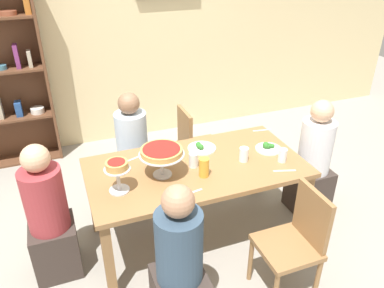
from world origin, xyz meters
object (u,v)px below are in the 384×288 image
(diner_head_east, at_px, (312,166))
(chair_far_right, at_px, (195,143))
(salad_plate_far_diner, at_px, (201,148))
(cutlery_spare_fork, at_px, (169,151))
(beer_glass_amber_tall, at_px, (204,167))
(cutlery_knife_far, at_px, (285,171))
(water_glass_clear_spare, at_px, (283,155))
(cutlery_fork_near, at_px, (191,193))
(personal_pizza_stand, at_px, (117,170))
(cutlery_fork_far, at_px, (137,157))
(chair_near_right, at_px, (296,239))
(diner_far_left, at_px, (133,156))
(salad_plate_near_diner, at_px, (268,148))
(diner_near_left, at_px, (180,271))
(water_glass_clear_near, at_px, (244,154))
(diner_head_west, at_px, (50,222))
(deep_dish_pizza_stand, at_px, (162,153))
(cutlery_knife_near, at_px, (262,130))
(water_glass_clear_far, at_px, (194,160))
(dining_table, at_px, (196,174))

(diner_head_east, bearing_deg, chair_far_right, -43.04)
(salad_plate_far_diner, distance_m, cutlery_spare_fork, 0.28)
(beer_glass_amber_tall, height_order, cutlery_knife_far, beer_glass_amber_tall)
(water_glass_clear_spare, relative_size, cutlery_fork_near, 0.63)
(diner_head_east, bearing_deg, personal_pizza_stand, 3.10)
(beer_glass_amber_tall, height_order, cutlery_fork_far, beer_glass_amber_tall)
(chair_near_right, relative_size, cutlery_fork_near, 4.83)
(diner_far_left, distance_m, water_glass_clear_spare, 1.44)
(salad_plate_near_diner, relative_size, beer_glass_amber_tall, 1.44)
(diner_near_left, xyz_separation_m, diner_far_left, (0.05, 1.53, 0.00))
(cutlery_fork_near, bearing_deg, water_glass_clear_near, 15.49)
(diner_head_west, relative_size, beer_glass_amber_tall, 7.37)
(water_glass_clear_near, xyz_separation_m, cutlery_fork_near, (-0.57, -0.27, -0.06))
(personal_pizza_stand, bearing_deg, deep_dish_pizza_stand, 14.00)
(chair_near_right, bearing_deg, cutlery_spare_fork, 28.02)
(cutlery_knife_near, bearing_deg, cutlery_spare_fork, 12.70)
(diner_head_east, relative_size, water_glass_clear_far, 9.62)
(water_glass_clear_far, relative_size, cutlery_spare_fork, 0.66)
(water_glass_clear_near, bearing_deg, diner_head_east, 3.18)
(water_glass_clear_far, bearing_deg, diner_head_east, -0.91)
(dining_table, distance_m, cutlery_fork_near, 0.39)
(deep_dish_pizza_stand, bearing_deg, beer_glass_amber_tall, -23.00)
(personal_pizza_stand, xyz_separation_m, salad_plate_far_diner, (0.79, 0.36, -0.17))
(dining_table, relative_size, chair_near_right, 2.03)
(water_glass_clear_near, height_order, cutlery_fork_far, water_glass_clear_near)
(diner_head_west, bearing_deg, chair_far_right, 27.54)
(chair_near_right, height_order, cutlery_fork_far, chair_near_right)
(beer_glass_amber_tall, distance_m, water_glass_clear_near, 0.40)
(chair_far_right, relative_size, salad_plate_far_diner, 3.50)
(cutlery_spare_fork, bearing_deg, dining_table, 131.10)
(water_glass_clear_near, bearing_deg, deep_dish_pizza_stand, 177.26)
(beer_glass_amber_tall, relative_size, cutlery_knife_far, 0.87)
(diner_far_left, height_order, salad_plate_far_diner, diner_far_left)
(chair_near_right, bearing_deg, chair_far_right, 5.79)
(personal_pizza_stand, bearing_deg, diner_far_left, 71.76)
(water_glass_clear_spare, relative_size, cutlery_knife_near, 0.63)
(chair_near_right, bearing_deg, cutlery_knife_near, -17.61)
(cutlery_fork_near, bearing_deg, water_glass_clear_far, 56.30)
(cutlery_spare_fork, bearing_deg, water_glass_clear_far, 126.75)
(diner_far_left, bearing_deg, cutlery_fork_near, 10.35)
(dining_table, height_order, water_glass_clear_near, water_glass_clear_near)
(diner_far_left, distance_m, chair_far_right, 0.66)
(chair_near_right, xyz_separation_m, deep_dish_pizza_stand, (-0.75, 0.76, 0.45))
(diner_head_west, height_order, diner_head_east, same)
(water_glass_clear_far, bearing_deg, diner_head_west, 178.79)
(salad_plate_far_diner, height_order, cutlery_fork_near, salad_plate_far_diner)
(dining_table, distance_m, cutlery_spare_fork, 0.35)
(chair_near_right, bearing_deg, cutlery_fork_near, 53.97)
(chair_near_right, distance_m, water_glass_clear_far, 0.98)
(diner_near_left, height_order, cutlery_spare_fork, diner_near_left)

